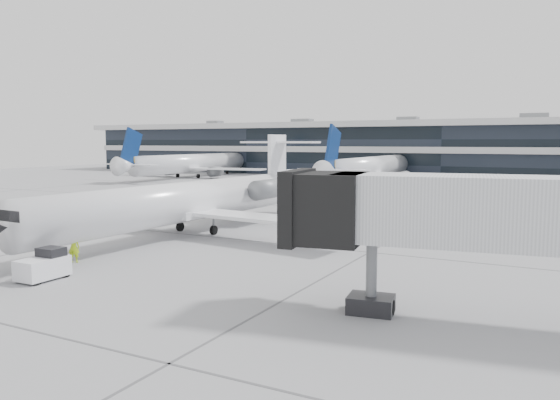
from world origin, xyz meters
The scene contains 11 objects.
ground centered at (0.00, 0.00, 0.00)m, with size 220.00×220.00×0.00m, color gray.
terminal centered at (0.00, 82.00, 5.00)m, with size 170.00×22.00×10.00m, color black.
bg_jet_left centered at (-45.00, 55.00, 0.00)m, with size 32.00×40.00×9.60m, color white, non-canonical shape.
bg_jet_center centered at (-8.00, 55.00, 0.00)m, with size 32.00×40.00×9.60m, color white, non-canonical shape.
regional_jet centered at (-4.45, -0.32, 2.65)m, with size 26.94×33.60×7.76m.
jet_bridge centered at (20.76, -10.92, 4.38)m, with size 18.72×6.17×6.01m.
ramp_worker centered at (-4.50, -10.95, 0.93)m, with size 0.68×0.44×1.85m, color #CAF91A.
baggage_tug centered at (-2.68, -14.48, 0.71)m, with size 1.51×2.52×1.59m.
cargo_uld centered at (-11.08, -7.72, 0.84)m, with size 2.36×1.98×1.66m.
traffic_cone centered at (-12.30, 4.00, 0.28)m, with size 0.51×0.51×0.60m.
far_tug centered at (-11.63, 29.16, 0.57)m, with size 1.72×2.26×1.28m.
Camera 1 is at (21.02, -33.23, 7.11)m, focal length 35.00 mm.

